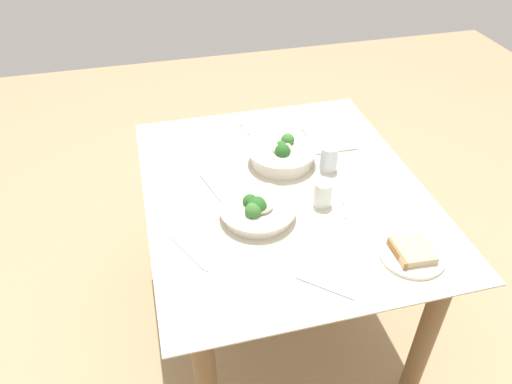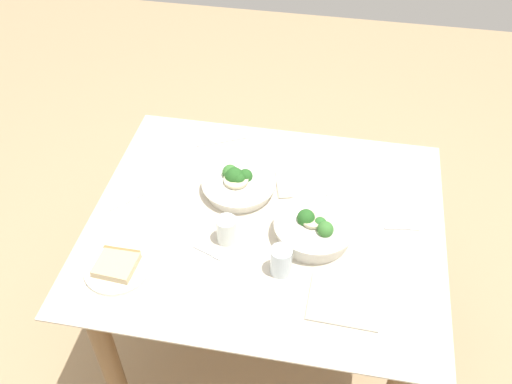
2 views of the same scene
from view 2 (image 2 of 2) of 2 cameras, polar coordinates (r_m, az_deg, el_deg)
The scene contains 13 objects.
ground_plane at distance 2.50m, azimuth 0.79°, elevation -14.92°, with size 6.00×6.00×0.00m, color tan.
dining_table at distance 1.98m, azimuth 0.97°, elevation -5.46°, with size 1.17×0.99×0.76m.
broccoli_bowl_far at distance 1.83m, azimuth 5.88°, elevation -3.69°, with size 0.26×0.26×0.10m.
broccoli_bowl_near at distance 1.98m, azimuth -1.80°, elevation 0.87°, with size 0.26×0.26×0.09m.
bread_side_plate at distance 1.80m, azimuth -13.78°, elevation -7.27°, with size 0.20×0.20×0.04m.
water_glass_center at distance 1.80m, azimuth -2.97°, elevation -3.83°, with size 0.07×0.07×0.09m, color silver.
water_glass_side at distance 1.72m, azimuth 2.53°, elevation -6.92°, with size 0.07×0.07×0.10m, color silver.
fork_by_far_bowl at distance 1.93m, azimuth 14.58°, elevation -3.58°, with size 0.11×0.03×0.00m.
fork_by_near_bowl at distance 1.80m, azimuth -4.78°, elevation -6.17°, with size 0.10×0.05×0.00m.
table_knife_left at distance 2.01m, azimuth -12.20°, elevation -0.65°, with size 0.18×0.01×0.00m, color #B7B7BC.
table_knife_right at distance 2.20m, azimuth -3.42°, elevation 5.08°, with size 0.20×0.01×0.00m, color #B7B7BC.
napkin_folded_upper at distance 2.02m, azimuth 4.49°, elevation 0.80°, with size 0.17×0.13×0.01m, color #B1A997.
napkin_folded_lower at distance 1.70m, azimuth 8.83°, elevation -10.78°, with size 0.21×0.17×0.01m, color #B1A997.
Camera 2 is at (-0.20, 1.27, 2.14)m, focal length 39.81 mm.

